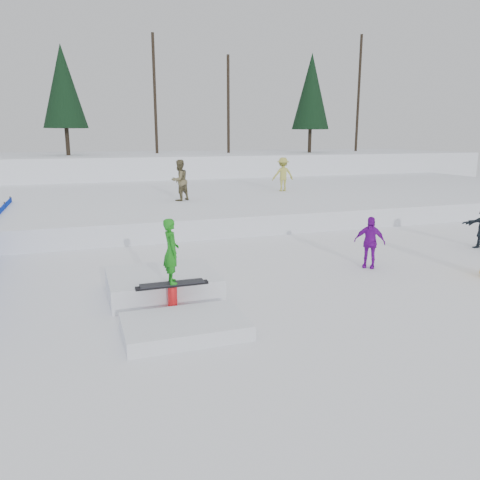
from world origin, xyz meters
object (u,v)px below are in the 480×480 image
object	(u,v)px
spectator_purple	(370,242)
jib_rail_feature	(168,291)
walker_ygreen	(283,174)
walker_olive	(180,180)

from	to	relation	value
spectator_purple	jib_rail_feature	distance (m)	6.32
walker_ygreen	walker_olive	bearing A→B (deg)	23.75
walker_ygreen	spectator_purple	world-z (taller)	walker_ygreen
spectator_purple	jib_rail_feature	xyz separation A→B (m)	(-6.21, -1.13, -0.46)
walker_ygreen	jib_rail_feature	distance (m)	16.52
walker_ygreen	jib_rail_feature	world-z (taller)	walker_ygreen
walker_olive	jib_rail_feature	size ratio (longest dim) A/B	0.44
walker_ygreen	jib_rail_feature	bearing A→B (deg)	62.10
spectator_purple	walker_olive	bearing A→B (deg)	151.04
walker_olive	walker_ygreen	bearing A→B (deg)	166.23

